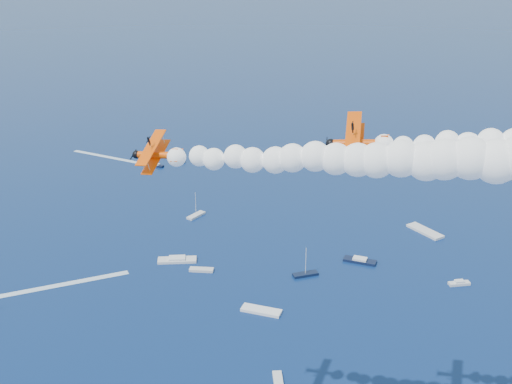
# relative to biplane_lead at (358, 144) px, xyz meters

# --- Properties ---
(biplane_lead) EXTENTS (9.14, 11.16, 9.28)m
(biplane_lead) POSITION_rel_biplane_lead_xyz_m (0.00, 0.00, 0.00)
(biplane_lead) COLOR #E84904
(biplane_trail) EXTENTS (7.43, 8.94, 7.50)m
(biplane_trail) POSITION_rel_biplane_lead_xyz_m (-25.72, -5.55, -2.26)
(biplane_trail) COLOR #FF5005
(smoke_trail_trail) EXTENTS (52.66, 7.08, 9.75)m
(smoke_trail_trail) POSITION_rel_biplane_lead_xyz_m (0.68, -5.20, -0.28)
(smoke_trail_trail) COLOR white
(spectator_boats) EXTENTS (212.36, 171.92, 0.70)m
(spectator_boats) POSITION_rel_biplane_lead_xyz_m (-3.99, 80.48, -58.15)
(spectator_boats) COLOR black
(spectator_boats) RESTS_ON ground
(boat_wakes) EXTENTS (68.43, 111.03, 0.04)m
(boat_wakes) POSITION_rel_biplane_lead_xyz_m (-97.15, 89.39, -58.47)
(boat_wakes) COLOR white
(boat_wakes) RESTS_ON ground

